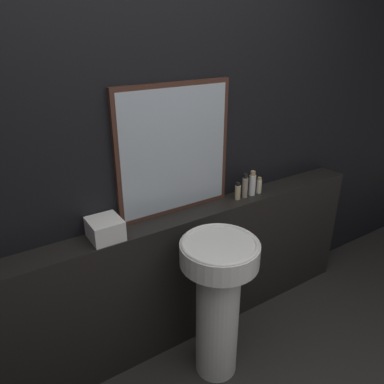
# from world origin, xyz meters

# --- Properties ---
(wall_back) EXTENTS (8.00, 0.06, 2.50)m
(wall_back) POSITION_xyz_m (0.00, 1.52, 1.25)
(wall_back) COLOR black
(wall_back) RESTS_ON ground_plane
(vanity_counter) EXTENTS (2.88, 0.19, 0.90)m
(vanity_counter) POSITION_xyz_m (0.00, 1.40, 0.45)
(vanity_counter) COLOR black
(vanity_counter) RESTS_ON ground_plane
(pedestal_sink) EXTENTS (0.43, 0.43, 0.90)m
(pedestal_sink) POSITION_xyz_m (0.06, 1.03, 0.55)
(pedestal_sink) COLOR white
(pedestal_sink) RESTS_ON ground_plane
(mirror) EXTENTS (0.73, 0.03, 0.77)m
(mirror) POSITION_xyz_m (0.05, 1.47, 1.28)
(mirror) COLOR #47281E
(mirror) RESTS_ON vanity_counter
(towel_stack) EXTENTS (0.17, 0.18, 0.11)m
(towel_stack) POSITION_xyz_m (-0.43, 1.40, 0.96)
(towel_stack) COLOR white
(towel_stack) RESTS_ON vanity_counter
(shampoo_bottle) EXTENTS (0.04, 0.04, 0.12)m
(shampoo_bottle) POSITION_xyz_m (0.48, 1.40, 0.96)
(shampoo_bottle) COLOR #C6B284
(shampoo_bottle) RESTS_ON vanity_counter
(conditioner_bottle) EXTENTS (0.04, 0.04, 0.16)m
(conditioner_bottle) POSITION_xyz_m (0.54, 1.40, 0.98)
(conditioner_bottle) COLOR gray
(conditioner_bottle) RESTS_ON vanity_counter
(lotion_bottle) EXTENTS (0.05, 0.05, 0.17)m
(lotion_bottle) POSITION_xyz_m (0.60, 1.40, 0.98)
(lotion_bottle) COLOR white
(lotion_bottle) RESTS_ON vanity_counter
(body_wash_bottle) EXTENTS (0.04, 0.04, 0.11)m
(body_wash_bottle) POSITION_xyz_m (0.66, 1.40, 0.95)
(body_wash_bottle) COLOR beige
(body_wash_bottle) RESTS_ON vanity_counter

